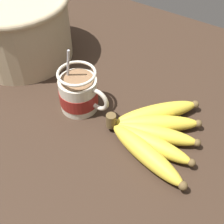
% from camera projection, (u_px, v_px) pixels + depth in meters
% --- Properties ---
extents(table, '(1.04, 1.04, 0.04)m').
position_uv_depth(table, '(82.00, 128.00, 0.66)').
color(table, '#332319').
rests_on(table, ground).
extents(coffee_mug, '(0.12, 0.08, 0.14)m').
position_uv_depth(coffee_mug, '(79.00, 93.00, 0.65)').
color(coffee_mug, beige).
rests_on(coffee_mug, table).
extents(banana_bunch, '(0.20, 0.22, 0.04)m').
position_uv_depth(banana_bunch, '(154.00, 133.00, 0.61)').
color(banana_bunch, brown).
rests_on(banana_bunch, table).
extents(woven_basket, '(0.26, 0.26, 0.16)m').
position_uv_depth(woven_basket, '(18.00, 26.00, 0.75)').
color(woven_basket, tan).
rests_on(woven_basket, table).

